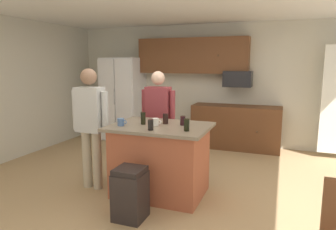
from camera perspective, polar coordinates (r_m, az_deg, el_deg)
floor at (r=4.56m, az=-0.16°, el=-13.35°), size 7.04×7.04×0.00m
back_wall at (r=6.90m, az=8.14°, el=5.60°), size 6.40×0.10×2.60m
cabinet_run_upper at (r=6.79m, az=4.53°, el=10.88°), size 2.40×0.38×0.75m
cabinet_run_lower at (r=6.60m, az=12.45°, el=-2.18°), size 1.80×0.63×0.90m
refrigerator at (r=7.25m, az=-8.32°, el=2.96°), size 0.86×0.76×1.89m
microwave_over_range at (r=6.49m, az=12.80°, el=6.53°), size 0.56×0.40×0.32m
kitchen_island at (r=4.22m, az=-1.45°, el=-8.23°), size 1.31×0.97×0.96m
person_elder_center at (r=4.94m, az=-1.82°, el=-0.02°), size 0.57×0.22×1.65m
person_guest_right at (r=4.43m, az=-14.16°, el=-0.98°), size 0.57×0.22×1.71m
glass_stout_tall at (r=3.75m, az=3.46°, el=-1.86°), size 0.07×0.07×0.15m
glass_pilsner at (r=3.80m, az=-3.23°, el=-1.83°), size 0.07×0.07×0.13m
glass_short_whisky at (r=4.16m, az=-4.62°, el=-0.61°), size 0.07×0.07×0.16m
glass_dark_ale at (r=4.18m, az=-0.46°, el=-0.70°), size 0.07×0.07×0.14m
tumbler_amber at (r=4.09m, az=2.76°, el=-1.05°), size 0.07×0.07×0.12m
mug_ceramic_white at (r=4.11m, az=-8.69°, el=-1.31°), size 0.13×0.09×0.10m
mug_blue_stoneware at (r=4.07m, az=-2.28°, el=-1.29°), size 0.12×0.08×0.10m
trash_bin at (r=3.66m, az=-7.00°, el=-14.27°), size 0.34×0.34×0.61m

